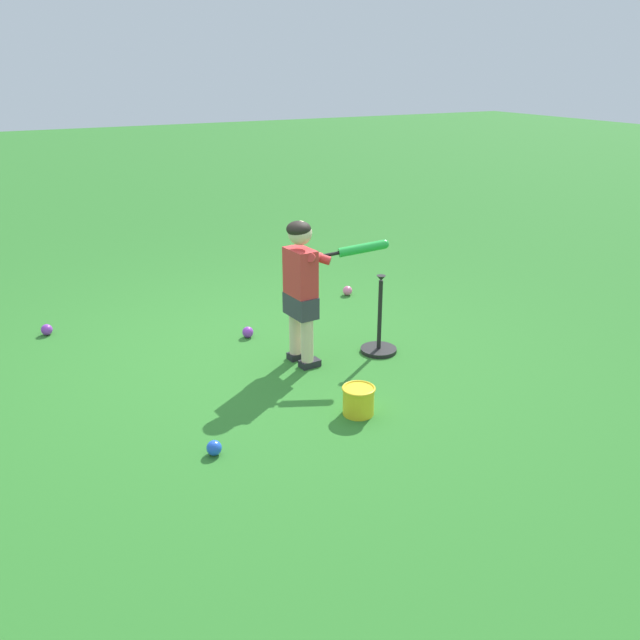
% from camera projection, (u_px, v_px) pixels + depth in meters
% --- Properties ---
extents(ground_plane, '(40.00, 40.00, 0.00)m').
position_uv_depth(ground_plane, '(264.00, 355.00, 5.06)').
color(ground_plane, '#2D7528').
extents(child_batter, '(0.75, 0.33, 1.08)m').
position_uv_depth(child_batter, '(305.00, 280.00, 4.70)').
color(child_batter, '#232328').
rests_on(child_batter, ground).
extents(play_ball_far_right, '(0.08, 0.08, 0.08)m').
position_uv_depth(play_ball_far_right, '(302.00, 278.00, 6.75)').
color(play_ball_far_right, yellow).
rests_on(play_ball_far_right, ground).
extents(play_ball_far_left, '(0.09, 0.09, 0.09)m').
position_uv_depth(play_ball_far_left, '(47.00, 330.00, 5.42)').
color(play_ball_far_left, purple).
rests_on(play_ball_far_left, ground).
extents(play_ball_behind_batter, '(0.09, 0.09, 0.09)m').
position_uv_depth(play_ball_behind_batter, '(248.00, 332.00, 5.37)').
color(play_ball_behind_batter, purple).
rests_on(play_ball_behind_batter, ground).
extents(play_ball_center_lawn, '(0.09, 0.09, 0.09)m').
position_uv_depth(play_ball_center_lawn, '(347.00, 291.00, 6.34)').
color(play_ball_center_lawn, pink).
rests_on(play_ball_center_lawn, ground).
extents(play_ball_near_batter, '(0.09, 0.09, 0.09)m').
position_uv_depth(play_ball_near_batter, '(214.00, 448.00, 3.76)').
color(play_ball_near_batter, blue).
rests_on(play_ball_near_batter, ground).
extents(batting_tee, '(0.28, 0.28, 0.62)m').
position_uv_depth(batting_tee, '(379.00, 339.00, 5.08)').
color(batting_tee, black).
rests_on(batting_tee, ground).
extents(toy_bucket, '(0.22, 0.22, 0.19)m').
position_uv_depth(toy_bucket, '(358.00, 400.00, 4.18)').
color(toy_bucket, yellow).
rests_on(toy_bucket, ground).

